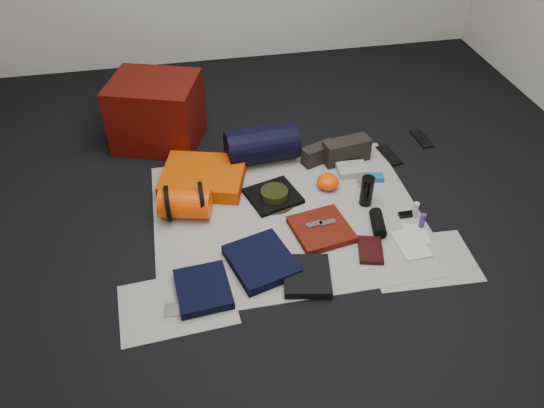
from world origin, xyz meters
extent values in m
cube|color=black|center=(0.00, 0.00, -0.01)|extent=(4.50, 4.50, 0.02)
cube|color=beige|center=(0.00, 0.00, 0.00)|extent=(1.60, 1.30, 0.01)
cube|color=beige|center=(-0.70, -0.55, 0.00)|extent=(0.61, 0.44, 0.00)
cube|color=beige|center=(0.65, -0.50, 0.00)|extent=(0.60, 0.43, 0.00)
cube|color=#520B06|center=(-0.72, 0.98, 0.24)|extent=(0.70, 0.64, 0.48)
cube|color=#D64A02|center=(-0.47, 0.43, 0.05)|extent=(0.62, 0.55, 0.09)
cylinder|color=#FF4604|center=(-0.60, 0.13, 0.10)|extent=(0.34, 0.25, 0.18)
cylinder|color=black|center=(-0.70, 0.13, 0.11)|extent=(0.02, 0.22, 0.22)
cylinder|color=black|center=(-0.50, 0.13, 0.11)|extent=(0.02, 0.22, 0.22)
cylinder|color=black|center=(-0.05, 0.60, 0.13)|extent=(0.50, 0.29, 0.25)
cylinder|color=black|center=(-0.05, 0.16, 0.01)|extent=(0.32, 0.32, 0.01)
cylinder|color=black|center=(-0.05, 0.16, 0.05)|extent=(0.17, 0.17, 0.07)
cube|color=black|center=(0.33, 0.51, 0.07)|extent=(0.27, 0.18, 0.12)
cube|color=black|center=(0.51, 0.49, 0.09)|extent=(0.34, 0.17, 0.16)
cube|color=black|center=(0.83, 0.48, 0.01)|extent=(0.12, 0.25, 0.01)
cube|color=black|center=(1.14, 0.64, 0.01)|extent=(0.10, 0.24, 0.01)
cube|color=black|center=(-0.56, -0.50, 0.03)|extent=(0.29, 0.33, 0.05)
cube|color=black|center=(-0.23, -0.37, 0.03)|extent=(0.41, 0.44, 0.06)
cube|color=black|center=(-0.01, -0.51, 0.03)|extent=(0.29, 0.32, 0.04)
cube|color=black|center=(-0.05, 0.19, 0.02)|extent=(0.37, 0.36, 0.03)
cube|color=#571409|center=(0.16, -0.18, 0.03)|extent=(0.37, 0.37, 0.04)
ellipsoid|color=#FF4604|center=(0.31, 0.22, 0.05)|extent=(0.17, 0.17, 0.09)
cube|color=#979F96|center=(0.51, 0.34, 0.03)|extent=(0.20, 0.15, 0.05)
cylinder|color=black|center=(0.50, 0.02, 0.10)|extent=(0.10, 0.10, 0.20)
cylinder|color=black|center=(0.49, -0.21, 0.04)|extent=(0.11, 0.21, 0.08)
cube|color=#AFAFB4|center=(0.55, 0.19, 0.02)|extent=(0.09, 0.06, 0.03)
cube|color=#105FA0|center=(0.64, 0.24, 0.02)|extent=(0.12, 0.09, 0.03)
cylinder|color=#422475|center=(0.75, -0.25, 0.06)|extent=(0.04, 0.04, 0.10)
cylinder|color=#B8BDB8|center=(0.75, -0.15, 0.06)|extent=(0.04, 0.04, 0.10)
cube|color=black|center=(0.39, -0.39, 0.02)|extent=(0.18, 0.23, 0.03)
cube|color=beige|center=(0.63, -0.38, 0.01)|extent=(0.16, 0.24, 0.01)
cube|color=beige|center=(0.70, -0.30, 0.01)|extent=(0.17, 0.20, 0.01)
cube|color=black|center=(0.70, -0.14, 0.02)|extent=(0.10, 0.04, 0.02)
cube|color=#AFAFB4|center=(-0.73, -0.59, 0.01)|extent=(0.09, 0.09, 0.01)
cylinder|color=silver|center=(-0.03, 0.22, 0.05)|extent=(0.05, 0.05, 0.03)
cube|color=#AFAFB4|center=(0.12, -0.16, 0.06)|extent=(0.10, 0.05, 0.01)
cube|color=#AFAFB4|center=(0.20, -0.16, 0.06)|extent=(0.10, 0.05, 0.01)
camera|label=1|loc=(-0.56, -2.33, 2.14)|focal=35.00mm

